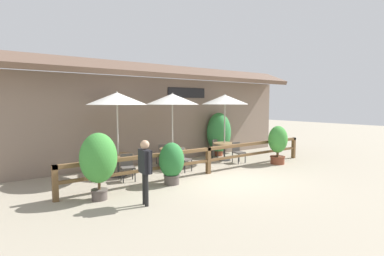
{
  "coord_description": "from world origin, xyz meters",
  "views": [
    {
      "loc": [
        -6.83,
        -7.1,
        2.54
      ],
      "look_at": [
        -0.38,
        1.52,
        1.64
      ],
      "focal_mm": 28.0,
      "sensor_mm": 36.0,
      "label": 1
    }
  ],
  "objects_px": {
    "dining_table_near": "(118,159)",
    "potted_plant_entrance_palm": "(278,142)",
    "chair_near_wallside": "(108,159)",
    "chair_middle_streetside": "(183,158)",
    "patio_umbrella_near": "(117,99)",
    "chair_near_streetside": "(127,166)",
    "potted_plant_tall_tropical": "(219,133)",
    "dining_table_middle": "(173,152)",
    "chair_far_wallside": "(213,147)",
    "potted_plant_corner_fern": "(172,162)",
    "dining_table_far": "(224,146)",
    "patio_umbrella_middle": "(172,99)",
    "chair_far_streetside": "(238,151)",
    "potted_plant_small_flowering": "(99,160)",
    "chair_middle_wallside": "(163,153)",
    "pedestrian": "(145,164)",
    "patio_umbrella_far": "(225,100)"
  },
  "relations": [
    {
      "from": "dining_table_near",
      "to": "patio_umbrella_far",
      "type": "height_order",
      "value": "patio_umbrella_far"
    },
    {
      "from": "dining_table_near",
      "to": "chair_near_streetside",
      "type": "height_order",
      "value": "chair_near_streetside"
    },
    {
      "from": "dining_table_near",
      "to": "potted_plant_corner_fern",
      "type": "relative_size",
      "value": 0.78
    },
    {
      "from": "chair_near_wallside",
      "to": "chair_middle_streetside",
      "type": "distance_m",
      "value": 2.74
    },
    {
      "from": "patio_umbrella_near",
      "to": "dining_table_middle",
      "type": "xyz_separation_m",
      "value": [
        2.26,
        0.04,
        -2.06
      ]
    },
    {
      "from": "patio_umbrella_middle",
      "to": "pedestrian",
      "type": "xyz_separation_m",
      "value": [
        -2.91,
        -3.23,
        -1.63
      ]
    },
    {
      "from": "dining_table_far",
      "to": "potted_plant_entrance_palm",
      "type": "distance_m",
      "value": 2.3
    },
    {
      "from": "chair_near_wallside",
      "to": "chair_far_wallside",
      "type": "bearing_deg",
      "value": -165.25
    },
    {
      "from": "patio_umbrella_far",
      "to": "chair_far_streetside",
      "type": "bearing_deg",
      "value": -83.5
    },
    {
      "from": "chair_far_wallside",
      "to": "pedestrian",
      "type": "height_order",
      "value": "pedestrian"
    },
    {
      "from": "chair_far_streetside",
      "to": "chair_middle_streetside",
      "type": "bearing_deg",
      "value": -177.51
    },
    {
      "from": "chair_middle_streetside",
      "to": "chair_near_streetside",
      "type": "bearing_deg",
      "value": 168.73
    },
    {
      "from": "chair_middle_wallside",
      "to": "potted_plant_corner_fern",
      "type": "bearing_deg",
      "value": 77.6
    },
    {
      "from": "dining_table_near",
      "to": "potted_plant_entrance_palm",
      "type": "xyz_separation_m",
      "value": [
        6.18,
        -1.96,
        0.29
      ]
    },
    {
      "from": "patio_umbrella_far",
      "to": "potted_plant_corner_fern",
      "type": "relative_size",
      "value": 2.23
    },
    {
      "from": "chair_middle_wallside",
      "to": "potted_plant_tall_tropical",
      "type": "height_order",
      "value": "potted_plant_tall_tropical"
    },
    {
      "from": "dining_table_near",
      "to": "potted_plant_entrance_palm",
      "type": "relative_size",
      "value": 0.65
    },
    {
      "from": "pedestrian",
      "to": "chair_near_streetside",
      "type": "bearing_deg",
      "value": 171.37
    },
    {
      "from": "patio_umbrella_far",
      "to": "chair_far_streetside",
      "type": "relative_size",
      "value": 3.36
    },
    {
      "from": "chair_middle_streetside",
      "to": "pedestrian",
      "type": "height_order",
      "value": "pedestrian"
    },
    {
      "from": "chair_middle_wallside",
      "to": "patio_umbrella_middle",
      "type": "bearing_deg",
      "value": 105.34
    },
    {
      "from": "patio_umbrella_near",
      "to": "potted_plant_entrance_palm",
      "type": "height_order",
      "value": "patio_umbrella_near"
    },
    {
      "from": "patio_umbrella_middle",
      "to": "chair_far_streetside",
      "type": "xyz_separation_m",
      "value": [
        2.79,
        -0.81,
        -2.19
      ]
    },
    {
      "from": "patio_umbrella_near",
      "to": "chair_near_streetside",
      "type": "xyz_separation_m",
      "value": [
        0.0,
        -0.74,
        -2.19
      ]
    },
    {
      "from": "potted_plant_corner_fern",
      "to": "potted_plant_small_flowering",
      "type": "relative_size",
      "value": 0.74
    },
    {
      "from": "chair_near_streetside",
      "to": "pedestrian",
      "type": "distance_m",
      "value": 2.6
    },
    {
      "from": "chair_near_streetside",
      "to": "potted_plant_tall_tropical",
      "type": "xyz_separation_m",
      "value": [
        5.51,
        1.69,
        0.62
      ]
    },
    {
      "from": "dining_table_far",
      "to": "potted_plant_small_flowering",
      "type": "xyz_separation_m",
      "value": [
        -6.38,
        -2.05,
        0.45
      ]
    },
    {
      "from": "dining_table_middle",
      "to": "dining_table_far",
      "type": "relative_size",
      "value": 1.0
    },
    {
      "from": "pedestrian",
      "to": "chair_near_wallside",
      "type": "bearing_deg",
      "value": 177.99
    },
    {
      "from": "dining_table_middle",
      "to": "dining_table_near",
      "type": "bearing_deg",
      "value": -179.0
    },
    {
      "from": "potted_plant_small_flowering",
      "to": "chair_middle_streetside",
      "type": "bearing_deg",
      "value": 20.78
    },
    {
      "from": "potted_plant_small_flowering",
      "to": "chair_far_wallside",
      "type": "bearing_deg",
      "value": 23.69
    },
    {
      "from": "chair_near_streetside",
      "to": "dining_table_far",
      "type": "distance_m",
      "value": 5.02
    },
    {
      "from": "potted_plant_tall_tropical",
      "to": "dining_table_middle",
      "type": "bearing_deg",
      "value": -164.28
    },
    {
      "from": "dining_table_near",
      "to": "patio_umbrella_far",
      "type": "xyz_separation_m",
      "value": [
        4.97,
        -0.03,
        2.06
      ]
    },
    {
      "from": "dining_table_near",
      "to": "chair_middle_streetside",
      "type": "height_order",
      "value": "chair_middle_streetside"
    },
    {
      "from": "patio_umbrella_middle",
      "to": "dining_table_far",
      "type": "distance_m",
      "value": 3.4
    },
    {
      "from": "chair_far_wallside",
      "to": "dining_table_near",
      "type": "bearing_deg",
      "value": -2.0
    },
    {
      "from": "chair_near_wallside",
      "to": "chair_middle_streetside",
      "type": "bearing_deg",
      "value": 163.87
    },
    {
      "from": "patio_umbrella_near",
      "to": "potted_plant_entrance_palm",
      "type": "distance_m",
      "value": 6.72
    },
    {
      "from": "chair_far_streetside",
      "to": "pedestrian",
      "type": "xyz_separation_m",
      "value": [
        -5.7,
        -2.42,
        0.56
      ]
    },
    {
      "from": "dining_table_middle",
      "to": "potted_plant_small_flowering",
      "type": "height_order",
      "value": "potted_plant_small_flowering"
    },
    {
      "from": "chair_near_wallside",
      "to": "chair_middle_wallside",
      "type": "relative_size",
      "value": 1.0
    },
    {
      "from": "potted_plant_corner_fern",
      "to": "potted_plant_entrance_palm",
      "type": "relative_size",
      "value": 0.82
    },
    {
      "from": "chair_near_wallside",
      "to": "dining_table_middle",
      "type": "relative_size",
      "value": 0.85
    },
    {
      "from": "patio_umbrella_middle",
      "to": "patio_umbrella_far",
      "type": "relative_size",
      "value": 1.0
    },
    {
      "from": "chair_middle_wallside",
      "to": "pedestrian",
      "type": "xyz_separation_m",
      "value": [
        -2.89,
        -3.95,
        0.56
      ]
    },
    {
      "from": "chair_middle_streetside",
      "to": "chair_middle_wallside",
      "type": "relative_size",
      "value": 1.0
    },
    {
      "from": "dining_table_middle",
      "to": "potted_plant_corner_fern",
      "type": "xyz_separation_m",
      "value": [
        -1.33,
        -1.98,
        0.08
      ]
    }
  ]
}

